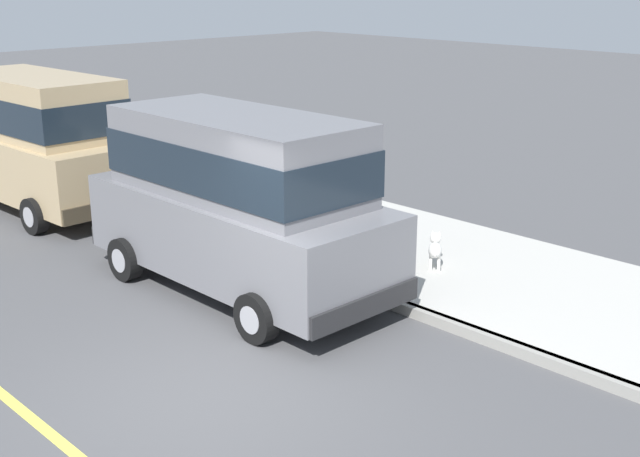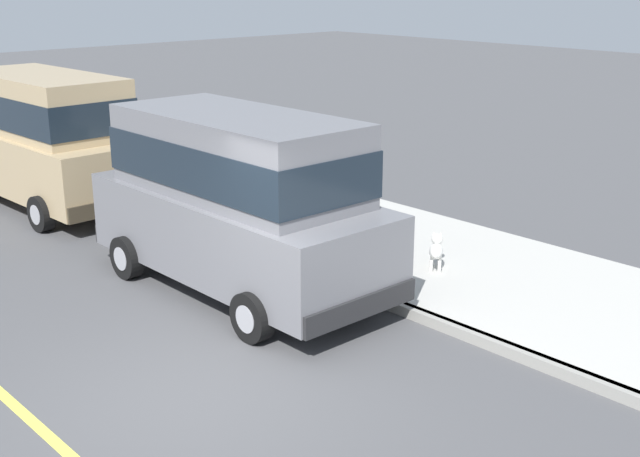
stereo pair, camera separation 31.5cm
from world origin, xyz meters
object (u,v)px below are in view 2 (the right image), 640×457
(car_tan_van, at_px, (46,134))
(dog_white, at_px, (436,249))
(fire_hydrant, at_px, (246,211))
(car_grey_van, at_px, (238,195))

(car_tan_van, height_order, dog_white, car_tan_van)
(dog_white, bearing_deg, fire_hydrant, 105.68)
(car_tan_van, height_order, fire_hydrant, car_tan_van)
(dog_white, bearing_deg, car_tan_van, 107.74)
(car_grey_van, relative_size, fire_hydrant, 6.77)
(dog_white, height_order, fire_hydrant, fire_hydrant)
(car_grey_van, height_order, dog_white, car_grey_van)
(car_grey_van, xyz_separation_m, fire_hydrant, (1.49, 1.80, -0.92))
(fire_hydrant, bearing_deg, car_grey_van, -129.73)
(dog_white, bearing_deg, car_grey_van, 147.34)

